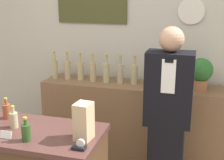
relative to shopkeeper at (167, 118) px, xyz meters
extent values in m
cube|color=beige|center=(-0.57, 0.85, 0.54)|extent=(5.20, 0.06, 2.70)
cylinder|color=white|center=(0.12, 0.80, 0.90)|extent=(0.28, 0.03, 0.28)
cube|color=brown|center=(-0.44, 0.57, -0.35)|extent=(2.04, 0.42, 0.93)
cube|color=#4E2E2A|center=(-1.00, -0.73, 0.07)|extent=(1.17, 0.58, 0.04)
cube|color=black|center=(0.00, 0.00, -0.43)|extent=(0.31, 0.25, 0.76)
cube|color=black|center=(0.00, 0.00, 0.27)|extent=(0.41, 0.25, 0.66)
cube|color=white|center=(0.00, -0.13, 0.42)|extent=(0.12, 0.01, 0.29)
cube|color=black|center=(0.00, -0.13, 0.55)|extent=(0.07, 0.01, 0.03)
sphere|color=tan|center=(0.00, 0.00, 0.71)|extent=(0.21, 0.21, 0.21)
cylinder|color=#B27047|center=(0.27, 0.56, 0.17)|extent=(0.15, 0.15, 0.11)
sphere|color=#2D6B2D|center=(0.27, 0.56, 0.33)|extent=(0.24, 0.24, 0.24)
cube|color=tan|center=(-0.52, -0.76, 0.22)|extent=(0.13, 0.14, 0.27)
cube|color=black|center=(-0.50, -0.90, 0.10)|extent=(0.09, 0.06, 0.02)
cylinder|color=silver|center=(-0.48, -0.90, 0.13)|extent=(0.06, 0.02, 0.06)
cube|color=white|center=(-1.06, -0.90, 0.12)|extent=(0.09, 0.02, 0.06)
cylinder|color=brown|center=(-1.26, -0.58, 0.15)|extent=(0.06, 0.06, 0.12)
cylinder|color=brown|center=(-1.26, -0.58, 0.23)|extent=(0.02, 0.02, 0.04)
cylinder|color=#B29933|center=(-1.26, -0.58, 0.26)|extent=(0.03, 0.03, 0.01)
cylinder|color=tan|center=(-1.10, -0.72, 0.15)|extent=(0.06, 0.06, 0.12)
cylinder|color=tan|center=(-1.10, -0.72, 0.23)|extent=(0.02, 0.02, 0.04)
cylinder|color=#B29933|center=(-1.10, -0.72, 0.26)|extent=(0.03, 0.03, 0.01)
cylinder|color=#2B4C20|center=(-0.89, -0.89, 0.15)|extent=(0.06, 0.06, 0.12)
cylinder|color=#2B4C20|center=(-0.89, -0.89, 0.23)|extent=(0.02, 0.02, 0.04)
cylinder|color=#B29933|center=(-0.89, -0.89, 0.26)|extent=(0.03, 0.03, 0.01)
cylinder|color=tan|center=(-1.38, 0.58, 0.22)|extent=(0.07, 0.07, 0.21)
cylinder|color=tan|center=(-1.38, 0.58, 0.36)|extent=(0.03, 0.03, 0.08)
cylinder|color=#B29933|center=(-1.38, 0.58, 0.41)|extent=(0.03, 0.03, 0.03)
cylinder|color=tan|center=(-1.22, 0.59, 0.22)|extent=(0.07, 0.07, 0.21)
cylinder|color=tan|center=(-1.22, 0.59, 0.36)|extent=(0.03, 0.03, 0.08)
cylinder|color=#B29933|center=(-1.22, 0.59, 0.41)|extent=(0.03, 0.03, 0.03)
cylinder|color=tan|center=(-1.06, 0.59, 0.22)|extent=(0.07, 0.07, 0.21)
cylinder|color=tan|center=(-1.06, 0.59, 0.36)|extent=(0.03, 0.03, 0.08)
cylinder|color=#B29933|center=(-1.06, 0.59, 0.41)|extent=(0.03, 0.03, 0.03)
cylinder|color=tan|center=(-0.90, 0.57, 0.22)|extent=(0.07, 0.07, 0.21)
cylinder|color=tan|center=(-0.90, 0.57, 0.36)|extent=(0.03, 0.03, 0.08)
cylinder|color=#B29933|center=(-0.90, 0.57, 0.41)|extent=(0.03, 0.03, 0.03)
cylinder|color=tan|center=(-0.75, 0.57, 0.22)|extent=(0.07, 0.07, 0.21)
cylinder|color=tan|center=(-0.75, 0.57, 0.36)|extent=(0.03, 0.03, 0.08)
cylinder|color=#B29933|center=(-0.75, 0.57, 0.41)|extent=(0.03, 0.03, 0.03)
cylinder|color=tan|center=(-0.59, 0.58, 0.22)|extent=(0.07, 0.07, 0.21)
cylinder|color=tan|center=(-0.59, 0.58, 0.36)|extent=(0.03, 0.03, 0.08)
cylinder|color=#B29933|center=(-0.59, 0.58, 0.41)|extent=(0.03, 0.03, 0.03)
cylinder|color=tan|center=(-0.43, 0.59, 0.22)|extent=(0.07, 0.07, 0.21)
cylinder|color=tan|center=(-0.43, 0.59, 0.36)|extent=(0.03, 0.03, 0.08)
cylinder|color=#B29933|center=(-0.43, 0.59, 0.41)|extent=(0.03, 0.03, 0.03)
cylinder|color=tan|center=(-0.27, 0.56, 0.22)|extent=(0.07, 0.07, 0.21)
cylinder|color=tan|center=(-0.27, 0.56, 0.36)|extent=(0.03, 0.03, 0.08)
cylinder|color=#B29933|center=(-0.27, 0.56, 0.41)|extent=(0.03, 0.03, 0.03)
cylinder|color=tan|center=(-0.11, 0.58, 0.22)|extent=(0.07, 0.07, 0.21)
cylinder|color=tan|center=(-0.11, 0.58, 0.36)|extent=(0.03, 0.03, 0.08)
cylinder|color=#B29933|center=(-0.11, 0.58, 0.41)|extent=(0.03, 0.03, 0.03)
cylinder|color=tan|center=(0.05, 0.58, 0.22)|extent=(0.07, 0.07, 0.21)
cylinder|color=tan|center=(0.05, 0.58, 0.36)|extent=(0.03, 0.03, 0.08)
cylinder|color=#B29933|center=(0.05, 0.58, 0.41)|extent=(0.03, 0.03, 0.03)
camera|label=1|loc=(0.22, -2.64, 1.11)|focal=50.00mm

